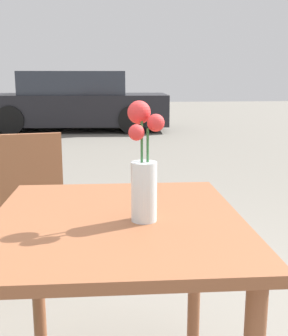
% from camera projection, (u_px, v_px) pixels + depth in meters
% --- Properties ---
extents(table_front, '(0.77, 0.84, 0.75)m').
position_uv_depth(table_front, '(117.00, 255.00, 1.27)').
color(table_front, brown).
rests_on(table_front, ground_plane).
extents(flower_vase, '(0.10, 0.12, 0.34)m').
position_uv_depth(flower_vase, '(144.00, 175.00, 1.19)').
color(flower_vase, silver).
rests_on(flower_vase, table_front).
extents(parked_car, '(4.22, 2.15, 1.30)m').
position_uv_depth(parked_car, '(76.00, 102.00, 9.58)').
color(parked_car, black).
rests_on(parked_car, ground_plane).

